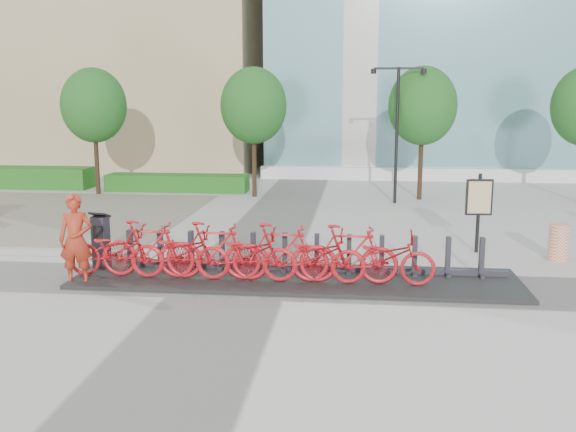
# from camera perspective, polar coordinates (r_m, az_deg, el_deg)

# --- Properties ---
(ground) EXTENTS (120.00, 120.00, 0.00)m
(ground) POSITION_cam_1_polar(r_m,az_deg,el_deg) (13.91, -4.80, -5.91)
(ground) COLOR silver
(hedge_b) EXTENTS (6.00, 1.20, 0.70)m
(hedge_b) POSITION_cam_1_polar(r_m,az_deg,el_deg) (27.60, -9.80, 2.93)
(hedge_b) COLOR #164D17
(hedge_b) RESTS_ON ground
(tree_0) EXTENTS (2.60, 2.60, 5.10)m
(tree_0) POSITION_cam_1_polar(r_m,az_deg,el_deg) (27.24, -16.88, 9.38)
(tree_0) COLOR #3A251A
(tree_0) RESTS_ON ground
(tree_1) EXTENTS (2.60, 2.60, 5.10)m
(tree_1) POSITION_cam_1_polar(r_m,az_deg,el_deg) (25.42, -3.07, 9.76)
(tree_1) COLOR #3A251A
(tree_1) RESTS_ON ground
(tree_2) EXTENTS (2.60, 2.60, 5.10)m
(tree_2) POSITION_cam_1_polar(r_m,az_deg,el_deg) (25.21, 11.88, 9.54)
(tree_2) COLOR #3A251A
(tree_2) RESTS_ON ground
(streetlamp) EXTENTS (2.00, 0.20, 5.00)m
(streetlamp) POSITION_cam_1_polar(r_m,az_deg,el_deg) (24.14, 9.68, 8.50)
(streetlamp) COLOR black
(streetlamp) RESTS_ON ground
(dock_pad) EXTENTS (9.60, 2.40, 0.08)m
(dock_pad) POSITION_cam_1_polar(r_m,az_deg,el_deg) (14.00, 0.69, -5.59)
(dock_pad) COLOR black
(dock_pad) RESTS_ON ground
(dock_rail_posts) EXTENTS (8.02, 0.50, 0.85)m
(dock_rail_posts) POSITION_cam_1_polar(r_m,az_deg,el_deg) (14.34, 1.12, -3.29)
(dock_rail_posts) COLOR #282730
(dock_rail_posts) RESTS_ON dock_pad
(bike_0) EXTENTS (2.14, 0.75, 1.12)m
(bike_0) POSITION_cam_1_polar(r_m,az_deg,el_deg) (14.42, -15.09, -3.02)
(bike_0) COLOR #B3141C
(bike_0) RESTS_ON dock_pad
(bike_1) EXTENTS (2.08, 0.59, 1.25)m
(bike_1) POSITION_cam_1_polar(r_m,az_deg,el_deg) (14.16, -12.38, -2.88)
(bike_1) COLOR #B3141C
(bike_1) RESTS_ON dock_pad
(bike_2) EXTENTS (2.14, 0.75, 1.12)m
(bike_2) POSITION_cam_1_polar(r_m,az_deg,el_deg) (13.96, -9.56, -3.23)
(bike_2) COLOR #B3141C
(bike_2) RESTS_ON dock_pad
(bike_3) EXTENTS (2.08, 0.59, 1.25)m
(bike_3) POSITION_cam_1_polar(r_m,az_deg,el_deg) (13.77, -6.68, -3.08)
(bike_3) COLOR #B3141C
(bike_3) RESTS_ON dock_pad
(bike_4) EXTENTS (2.14, 0.75, 1.12)m
(bike_4) POSITION_cam_1_polar(r_m,az_deg,el_deg) (13.65, -3.72, -3.43)
(bike_4) COLOR #B3141C
(bike_4) RESTS_ON dock_pad
(bike_5) EXTENTS (2.08, 0.59, 1.25)m
(bike_5) POSITION_cam_1_polar(r_m,az_deg,el_deg) (13.53, -0.72, -3.26)
(bike_5) COLOR #B3141C
(bike_5) RESTS_ON dock_pad
(bike_6) EXTENTS (2.14, 0.75, 1.12)m
(bike_6) POSITION_cam_1_polar(r_m,az_deg,el_deg) (13.48, 2.33, -3.59)
(bike_6) COLOR #B3141C
(bike_6) RESTS_ON dock_pad
(bike_7) EXTENTS (2.08, 0.59, 1.25)m
(bike_7) POSITION_cam_1_polar(r_m,az_deg,el_deg) (13.43, 5.40, -3.41)
(bike_7) COLOR #B3141C
(bike_7) RESTS_ON dock_pad
(bike_8) EXTENTS (2.14, 0.75, 1.12)m
(bike_8) POSITION_cam_1_polar(r_m,az_deg,el_deg) (13.46, 8.47, -3.72)
(bike_8) COLOR #B3141C
(bike_8) RESTS_ON dock_pad
(kiosk) EXTENTS (0.44, 0.39, 1.30)m
(kiosk) POSITION_cam_1_polar(r_m,az_deg,el_deg) (15.25, -16.29, -2.11)
(kiosk) COLOR #282730
(kiosk) RESTS_ON dock_pad
(worker_red) EXTENTS (0.76, 0.54, 1.95)m
(worker_red) POSITION_cam_1_polar(r_m,az_deg,el_deg) (14.20, -18.34, -2.02)
(worker_red) COLOR #A62E1A
(worker_red) RESTS_ON ground
(construction_barrel) EXTENTS (0.48, 0.48, 0.91)m
(construction_barrel) POSITION_cam_1_polar(r_m,az_deg,el_deg) (16.93, 22.92, -2.15)
(construction_barrel) COLOR orange
(construction_barrel) RESTS_ON ground
(map_sign) EXTENTS (0.67, 0.16, 2.04)m
(map_sign) POSITION_cam_1_polar(r_m,az_deg,el_deg) (16.95, 16.62, 1.33)
(map_sign) COLOR black
(map_sign) RESTS_ON ground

